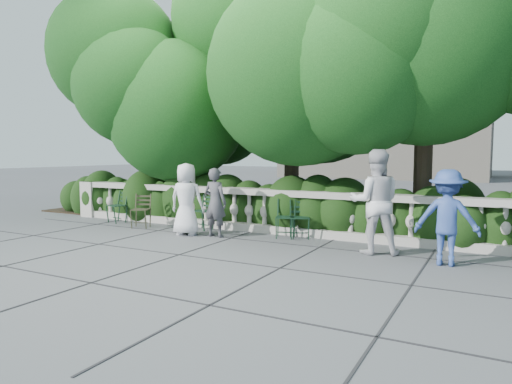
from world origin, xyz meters
The scene contains 13 objects.
ground centered at (0.00, 0.00, 0.00)m, with size 90.00×90.00×0.00m, color #4A4C51.
balustrade centered at (0.00, 1.80, 0.49)m, with size 12.00×0.44×1.00m.
shrub_hedge centered at (0.00, 3.00, 0.00)m, with size 15.00×2.60×1.70m, color black, non-canonical shape.
tree_canopy centered at (0.69, 3.19, 3.96)m, with size 15.04×6.52×6.78m.
chair_a centered at (-1.68, 1.29, 0.00)m, with size 0.44×0.48×0.84m, color black, non-canonical shape.
chair_b centered at (-4.31, 1.13, 0.00)m, with size 0.44×0.48×0.84m, color black, non-canonical shape.
chair_c centered at (0.55, 1.26, 0.00)m, with size 0.44×0.48×0.84m, color black, non-canonical shape.
chair_d centered at (0.86, 1.34, 0.00)m, with size 0.44×0.48×0.84m, color black, non-canonical shape.
chair_weathered centered at (-3.10, 0.81, 0.00)m, with size 0.44×0.48×0.84m, color black, non-canonical shape.
person_businessman centered at (-1.57, 0.67, 0.80)m, with size 0.78×0.51×1.60m, color silver.
person_woman_grey centered at (-0.89, 0.80, 0.75)m, with size 0.55×0.36×1.50m, color #404045.
person_casual_man centered at (2.55, 0.79, 0.95)m, with size 0.92×0.72×1.89m, color silver.
person_older_blue centered at (3.80, 0.47, 0.78)m, with size 1.01×0.58×1.56m, color #2E488B.
Camera 1 is at (4.51, -7.44, 1.84)m, focal length 32.00 mm.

